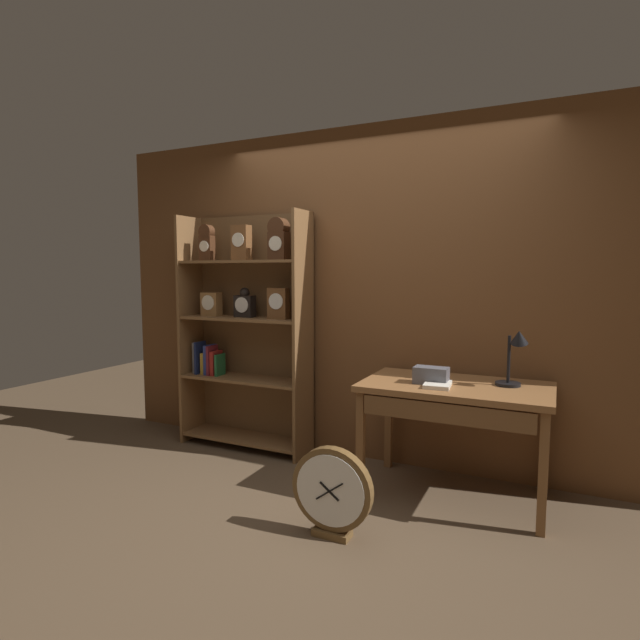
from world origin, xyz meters
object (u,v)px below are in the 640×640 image
desk_lamp (515,354)px  round_clock_large (332,491)px  bookshelf (245,326)px  workbench (455,398)px  open_repair_manual (438,385)px  toolbox_small (431,375)px

desk_lamp → round_clock_large: bearing=-134.3°
round_clock_large → desk_lamp: bearing=45.7°
round_clock_large → bookshelf: bearing=140.6°
workbench → bookshelf: bearing=171.9°
open_repair_manual → round_clock_large: (-0.43, -0.69, -0.51)m
bookshelf → open_repair_manual: size_ratio=8.90×
desk_lamp → bookshelf: bearing=175.7°
workbench → toolbox_small: toolbox_small is taller
bookshelf → toolbox_small: bookshelf is taller
toolbox_small → open_repair_manual: toolbox_small is taller
toolbox_small → round_clock_large: 1.00m
bookshelf → desk_lamp: 2.14m
bookshelf → round_clock_large: 1.81m
bookshelf → workbench: size_ratio=1.65×
bookshelf → open_repair_manual: 1.75m
workbench → toolbox_small: size_ratio=5.43×
open_repair_manual → round_clock_large: size_ratio=0.43×
workbench → round_clock_large: 1.03m
desk_lamp → round_clock_large: (-0.86, -0.89, -0.71)m
workbench → open_repair_manual: (-0.09, -0.10, 0.10)m
toolbox_small → desk_lamp: bearing=14.6°
workbench → round_clock_large: bearing=-123.1°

